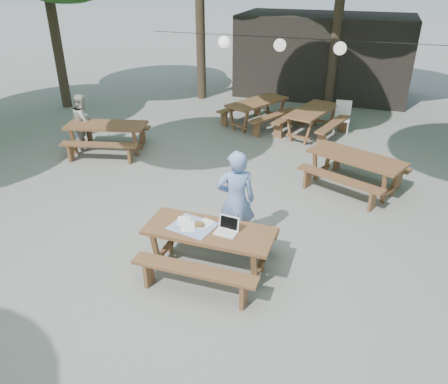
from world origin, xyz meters
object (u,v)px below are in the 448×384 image
main_picnic_table (210,249)px  woman (236,201)px  second_person (84,121)px  picnic_table_nw (108,138)px  plastic_chair (341,124)px

main_picnic_table → woman: woman is taller
main_picnic_table → second_person: second_person is taller
picnic_table_nw → woman: (4.40, -3.03, 0.50)m
main_picnic_table → woman: size_ratio=1.13×
main_picnic_table → second_person: size_ratio=1.42×
second_person → plastic_chair: second_person is taller
second_person → main_picnic_table: bearing=-152.9°
picnic_table_nw → woman: bearing=-48.4°
main_picnic_table → second_person: 6.37m
woman → plastic_chair: size_ratio=1.97×
picnic_table_nw → second_person: size_ratio=1.57×
second_person → plastic_chair: (6.36, 3.29, -0.45)m
woman → second_person: (-5.17, 3.18, -0.18)m
woman → picnic_table_nw: bearing=-57.0°
woman → plastic_chair: (1.19, 6.48, -0.63)m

